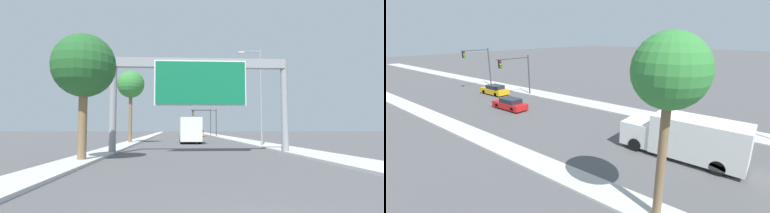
# 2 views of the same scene
# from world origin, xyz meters

# --- Properties ---
(sidewalk_right) EXTENTS (3.00, 120.00, 0.15)m
(sidewalk_right) POSITION_xyz_m (7.75, 60.00, 0.07)
(sidewalk_right) COLOR #BCBCBC
(sidewalk_right) RESTS_ON ground
(median_strip_left) EXTENTS (2.00, 120.00, 0.15)m
(median_strip_left) POSITION_xyz_m (-7.25, 60.00, 0.07)
(median_strip_left) COLOR #BCBCBC
(median_strip_left) RESTS_ON ground
(sign_gantry) EXTENTS (13.42, 0.73, 7.12)m
(sign_gantry) POSITION_xyz_m (0.00, 17.88, 5.36)
(sign_gantry) COLOR gray
(sign_gantry) RESTS_ON ground
(car_mid_center) EXTENTS (1.78, 4.66, 1.37)m
(car_mid_center) POSITION_xyz_m (0.00, 53.84, 0.65)
(car_mid_center) COLOR red
(car_mid_center) RESTS_ON ground
(car_far_center) EXTENTS (1.89, 4.75, 1.43)m
(car_far_center) POSITION_xyz_m (3.50, 62.11, 0.68)
(car_far_center) COLOR gold
(car_far_center) RESTS_ON ground
(truck_box_primary) EXTENTS (2.50, 8.65, 3.12)m
(truck_box_primary) POSITION_xyz_m (0.00, 33.56, 1.59)
(truck_box_primary) COLOR white
(truck_box_primary) RESTS_ON ground
(traffic_light_near_intersection) EXTENTS (5.36, 0.32, 5.80)m
(traffic_light_near_intersection) POSITION_xyz_m (4.95, 58.00, 4.00)
(traffic_light_near_intersection) COLOR #3D3D3F
(traffic_light_near_intersection) RESTS_ON ground
(traffic_light_mid_block) EXTENTS (4.80, 0.32, 6.52)m
(traffic_light_mid_block) POSITION_xyz_m (5.26, 68.00, 4.41)
(traffic_light_mid_block) COLOR #3D3D3F
(traffic_light_mid_block) RESTS_ON ground
(palm_tree_foreground) EXTENTS (3.61, 3.61, 7.26)m
(palm_tree_foreground) POSITION_xyz_m (-7.08, 12.91, 5.39)
(palm_tree_foreground) COLOR brown
(palm_tree_foreground) RESTS_ON ground
(palm_tree_background) EXTENTS (3.35, 3.35, 8.93)m
(palm_tree_background) POSITION_xyz_m (-7.33, 32.68, 7.13)
(palm_tree_background) COLOR brown
(palm_tree_background) RESTS_ON ground
(street_lamp_right) EXTENTS (2.37, 0.28, 9.84)m
(street_lamp_right) POSITION_xyz_m (6.60, 25.52, 5.69)
(street_lamp_right) COLOR gray
(street_lamp_right) RESTS_ON ground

